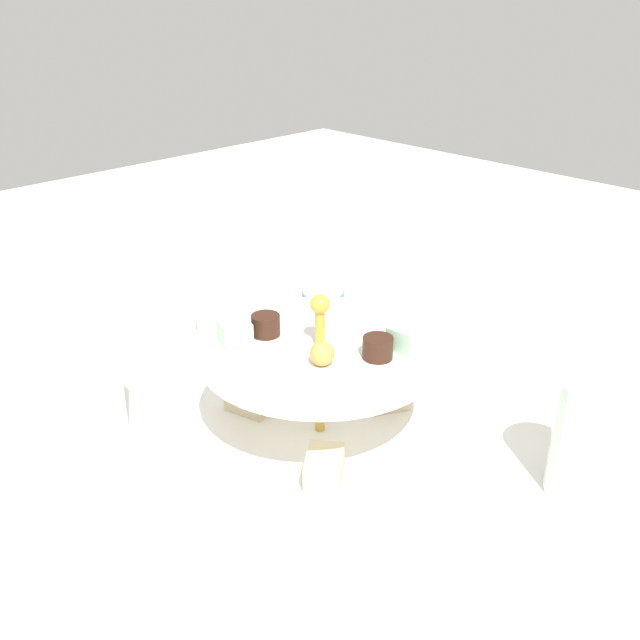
% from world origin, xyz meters
% --- Properties ---
extents(ground_plane, '(2.40, 2.40, 0.00)m').
position_xyz_m(ground_plane, '(0.00, 0.00, 0.00)').
color(ground_plane, silver).
extents(tiered_serving_stand, '(0.30, 0.30, 0.17)m').
position_xyz_m(tiered_serving_stand, '(0.00, -0.00, 0.05)').
color(tiered_serving_stand, white).
rests_on(tiered_serving_stand, ground_plane).
extents(water_glass_tall_right, '(0.07, 0.07, 0.12)m').
position_xyz_m(water_glass_tall_right, '(-0.24, -0.11, 0.06)').
color(water_glass_tall_right, silver).
rests_on(water_glass_tall_right, ground_plane).
extents(water_glass_short_left, '(0.06, 0.06, 0.07)m').
position_xyz_m(water_glass_short_left, '(0.26, -0.07, 0.03)').
color(water_glass_short_left, silver).
rests_on(water_glass_short_left, ground_plane).
extents(teacup_with_saucer, '(0.09, 0.09, 0.05)m').
position_xyz_m(teacup_with_saucer, '(0.20, -0.20, 0.02)').
color(teacup_with_saucer, white).
rests_on(teacup_with_saucer, ground_plane).
extents(butter_knife_right, '(0.17, 0.03, 0.00)m').
position_xyz_m(butter_knife_right, '(-0.01, -0.32, 0.00)').
color(butter_knife_right, silver).
rests_on(butter_knife_right, ground_plane).
extents(water_glass_mid_back, '(0.06, 0.06, 0.11)m').
position_xyz_m(water_glass_mid_back, '(0.18, 0.16, 0.05)').
color(water_glass_mid_back, silver).
rests_on(water_glass_mid_back, ground_plane).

